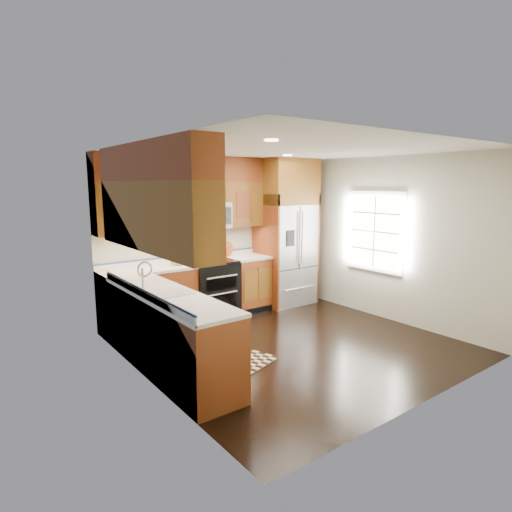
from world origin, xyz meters
TOP-DOWN VIEW (x-y plane):
  - ground at (0.00, 0.00)m, footprint 4.00×4.00m
  - wall_back at (0.00, 2.00)m, footprint 4.00×0.02m
  - wall_left at (-2.00, 0.00)m, footprint 0.02×4.00m
  - wall_right at (2.00, 0.00)m, footprint 0.02×4.00m
  - window at (1.98, 0.20)m, footprint 0.04×1.10m
  - base_cabinets at (-1.23, 0.90)m, footprint 2.85×3.00m
  - countertop at (-1.09, 1.01)m, footprint 2.86×3.01m
  - upper_cabinets at (-1.15, 1.09)m, footprint 2.85×3.00m
  - range at (-0.25, 1.67)m, footprint 0.76×0.67m
  - microwave at (-0.25, 1.80)m, footprint 0.76×0.40m
  - refrigerator at (1.30, 1.63)m, footprint 0.98×0.75m
  - sink_faucet at (-1.73, 0.23)m, footprint 0.54×0.44m
  - rug at (-1.12, 0.33)m, footprint 1.39×1.80m
  - knife_block at (-0.85, 1.69)m, footprint 0.17×0.19m
  - utensil_crock at (0.21, 1.91)m, footprint 0.15×0.15m
  - cutting_board at (0.19, 1.91)m, footprint 0.29×0.29m

SIDE VIEW (x-z plane):
  - ground at x=0.00m, z-range 0.00..0.00m
  - rug at x=-1.12m, z-range 0.00..0.01m
  - base_cabinets at x=-1.23m, z-range 0.00..0.90m
  - range at x=-0.25m, z-range 0.00..0.94m
  - countertop at x=-1.09m, z-range 0.90..0.94m
  - cutting_board at x=0.19m, z-range 0.94..0.96m
  - sink_faucet at x=-1.73m, z-range 0.81..1.18m
  - utensil_crock at x=0.21m, z-range 0.88..1.24m
  - knife_block at x=-0.85m, z-range 0.91..1.22m
  - wall_back at x=0.00m, z-range 0.00..2.60m
  - wall_left at x=-2.00m, z-range 0.00..2.60m
  - wall_right at x=2.00m, z-range 0.00..2.60m
  - refrigerator at x=1.30m, z-range 0.00..2.60m
  - window at x=1.98m, z-range 0.75..2.05m
  - microwave at x=-0.25m, z-range 1.45..1.87m
  - upper_cabinets at x=-1.15m, z-range 1.45..2.60m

